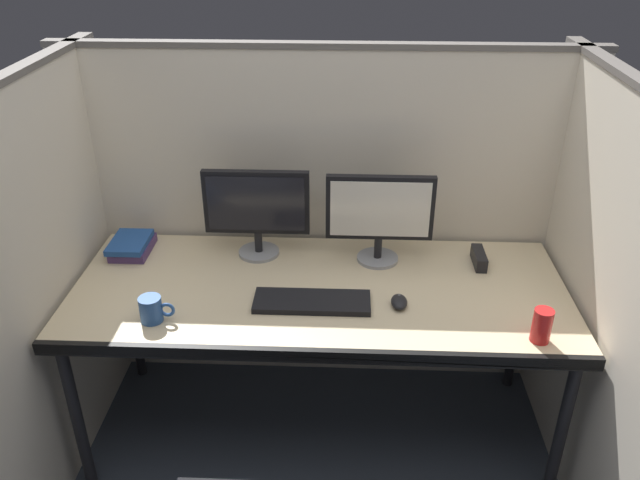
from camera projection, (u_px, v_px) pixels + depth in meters
cubicle_partition_rear at (324, 224)px, 2.82m from camera, size 2.21×0.06×1.57m
cubicle_partition_left at (53, 284)px, 2.38m from camera, size 0.06×1.41×1.57m
cubicle_partition_right at (593, 297)px, 2.30m from camera, size 0.06×1.41×1.57m
desk at (319, 300)px, 2.47m from camera, size 1.90×0.80×0.74m
monitor_left at (257, 208)px, 2.58m from camera, size 0.43×0.17×0.37m
monitor_right at (380, 213)px, 2.53m from camera, size 0.43×0.17×0.37m
keyboard_main at (312, 302)px, 2.35m from camera, size 0.43×0.15×0.02m
computer_mouse at (399, 302)px, 2.33m from camera, size 0.06×0.10×0.04m
soda_can at (542, 325)px, 2.13m from camera, size 0.07×0.07×0.12m
book_stack at (132, 246)px, 2.68m from camera, size 0.16×0.22×0.06m
red_stapler at (479, 258)px, 2.59m from camera, size 0.04×0.15×0.06m
coffee_mug at (152, 309)px, 2.24m from camera, size 0.13×0.08×0.09m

